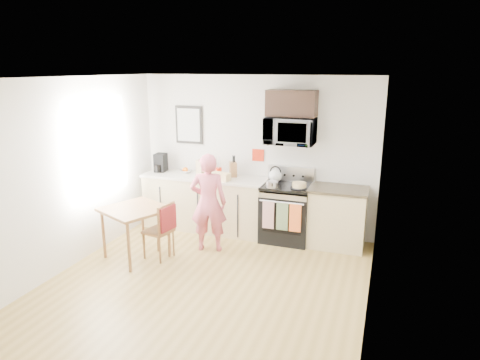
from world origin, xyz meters
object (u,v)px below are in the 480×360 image
(microwave, at_px, (290,131))
(dining_table, at_px, (135,214))
(chair, at_px, (164,224))
(cake, at_px, (299,185))
(range, at_px, (286,214))
(person, at_px, (208,203))

(microwave, relative_size, dining_table, 0.82)
(dining_table, bearing_deg, chair, 10.74)
(dining_table, height_order, cake, cake)
(dining_table, bearing_deg, cake, 30.44)
(microwave, xyz_separation_m, chair, (-1.48, -1.40, -1.22))
(cake, bearing_deg, range, 148.42)
(microwave, relative_size, cake, 2.89)
(range, distance_m, person, 1.32)
(chair, xyz_separation_m, cake, (1.70, 1.17, 0.42))
(range, height_order, cake, range)
(dining_table, distance_m, chair, 0.45)
(person, distance_m, chair, 0.73)
(chair, bearing_deg, microwave, 54.48)
(person, relative_size, dining_table, 1.62)
(person, height_order, dining_table, person)
(person, height_order, chair, person)
(chair, bearing_deg, person, 59.56)
(microwave, height_order, person, microwave)
(range, bearing_deg, microwave, 90.06)
(dining_table, height_order, chair, chair)
(range, relative_size, person, 0.77)
(microwave, distance_m, dining_table, 2.65)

